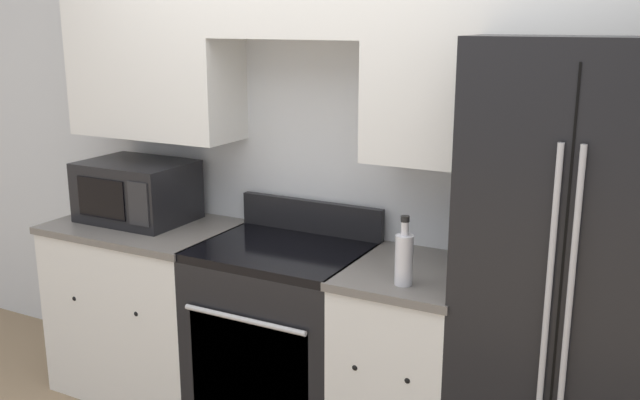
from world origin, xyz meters
TOP-DOWN VIEW (x-y plane):
  - wall_back at (0.01, 0.59)m, footprint 8.00×0.39m
  - lower_cabinets_left at (-1.04, 0.31)m, footprint 0.93×0.64m
  - lower_cabinets_right at (0.44, 0.31)m, footprint 0.53×0.64m
  - oven_range at (-0.20, 0.31)m, footprint 0.77×0.65m
  - refrigerator at (1.09, 0.37)m, footprint 0.80×0.78m
  - microwave at (-1.11, 0.36)m, footprint 0.55×0.42m
  - bottle at (0.47, 0.13)m, footprint 0.07×0.07m

SIDE VIEW (x-z plane):
  - lower_cabinets_left at x=-1.04m, z-range 0.00..0.92m
  - lower_cabinets_right at x=0.44m, z-range 0.00..0.92m
  - oven_range at x=-0.20m, z-range -0.07..1.00m
  - refrigerator at x=1.09m, z-range 0.00..1.89m
  - bottle at x=0.47m, z-range 0.88..1.17m
  - microwave at x=-1.11m, z-range 0.91..1.22m
  - wall_back at x=0.01m, z-range 0.21..2.81m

